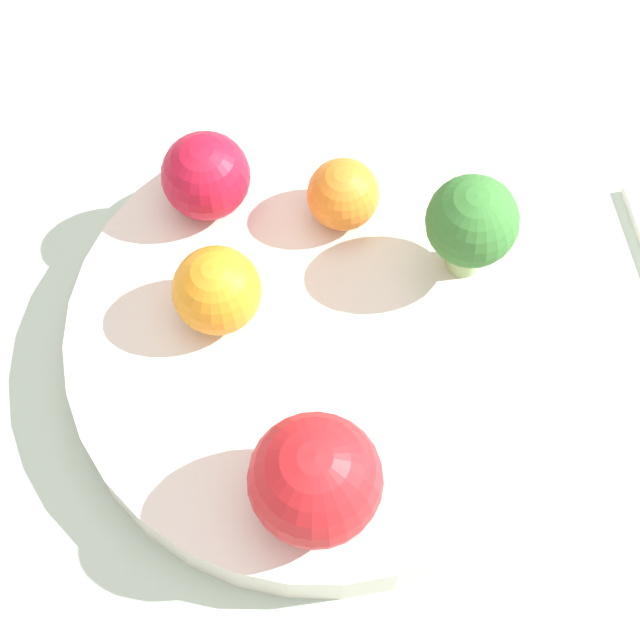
# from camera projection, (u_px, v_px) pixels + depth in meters

# --- Properties ---
(ground_plane) EXTENTS (6.00, 6.00, 0.00)m
(ground_plane) POSITION_uv_depth(u_px,v_px,m) (320.00, 368.00, 0.61)
(ground_plane) COLOR gray
(table_surface) EXTENTS (1.20, 1.20, 0.02)m
(table_surface) POSITION_uv_depth(u_px,v_px,m) (320.00, 361.00, 0.60)
(table_surface) COLOR #B2C6B2
(table_surface) RESTS_ON ground_plane
(bowl) EXTENTS (0.27, 0.27, 0.03)m
(bowl) POSITION_uv_depth(u_px,v_px,m) (320.00, 341.00, 0.57)
(bowl) COLOR silver
(bowl) RESTS_ON table_surface
(broccoli) EXTENTS (0.05, 0.05, 0.07)m
(broccoli) POSITION_uv_depth(u_px,v_px,m) (475.00, 229.00, 0.54)
(broccoli) COLOR #99C17A
(broccoli) RESTS_ON bowl
(apple_red) EXTENTS (0.06, 0.06, 0.06)m
(apple_red) POSITION_uv_depth(u_px,v_px,m) (315.00, 480.00, 0.49)
(apple_red) COLOR red
(apple_red) RESTS_ON bowl
(apple_green) EXTENTS (0.05, 0.05, 0.05)m
(apple_green) POSITION_uv_depth(u_px,v_px,m) (206.00, 176.00, 0.57)
(apple_green) COLOR #B7142D
(apple_green) RESTS_ON bowl
(orange_front) EXTENTS (0.05, 0.05, 0.05)m
(orange_front) POSITION_uv_depth(u_px,v_px,m) (217.00, 290.00, 0.54)
(orange_front) COLOR orange
(orange_front) RESTS_ON bowl
(orange_back) EXTENTS (0.04, 0.04, 0.04)m
(orange_back) POSITION_uv_depth(u_px,v_px,m) (343.00, 194.00, 0.57)
(orange_back) COLOR orange
(orange_back) RESTS_ON bowl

